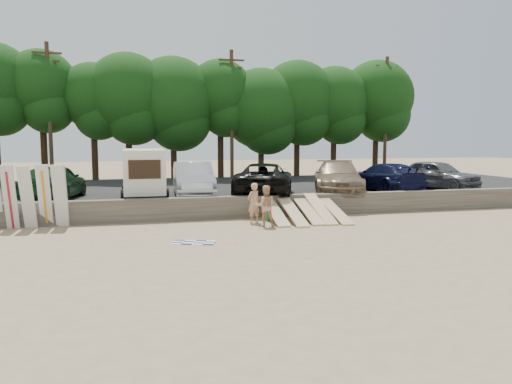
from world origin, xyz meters
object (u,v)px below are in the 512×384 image
(car_4, at_px, (338,177))
(car_5, at_px, (385,177))
(beachgoer_b, at_px, (265,206))
(car_2, at_px, (193,179))
(box_trailer, at_px, (144,171))
(car_3, at_px, (264,179))
(car_1, at_px, (54,182))
(car_6, at_px, (437,174))
(cooler, at_px, (269,217))
(beachgoer_a, at_px, (254,203))

(car_4, relative_size, car_5, 1.11)
(beachgoer_b, bearing_deg, car_2, -56.37)
(box_trailer, relative_size, car_2, 0.73)
(car_3, height_order, car_4, car_4)
(car_2, distance_m, beachgoer_b, 5.77)
(car_1, bearing_deg, car_6, -170.04)
(car_2, distance_m, cooler, 5.02)
(car_1, bearing_deg, car_5, -170.63)
(car_2, bearing_deg, car_5, 3.81)
(beachgoer_a, relative_size, beachgoer_b, 1.01)
(car_5, height_order, car_6, car_6)
(box_trailer, height_order, car_6, box_trailer)
(beachgoer_b, relative_size, cooler, 4.47)
(car_6, bearing_deg, beachgoer_b, -177.39)
(box_trailer, relative_size, car_3, 0.64)
(car_5, xyz_separation_m, beachgoer_a, (-8.62, -4.49, -0.61))
(car_5, xyz_separation_m, beachgoer_b, (-8.36, -5.44, -0.61))
(car_4, height_order, car_5, car_4)
(car_2, relative_size, beachgoer_b, 3.05)
(car_3, bearing_deg, beachgoer_a, 87.86)
(car_5, bearing_deg, car_2, -5.54)
(car_3, xyz_separation_m, car_4, (4.04, 0.00, 0.02))
(car_3, relative_size, car_5, 1.13)
(car_4, distance_m, cooler, 6.08)
(beachgoer_b, xyz_separation_m, cooler, (0.54, 1.35, -0.69))
(car_2, height_order, car_4, car_2)
(car_3, bearing_deg, car_6, -156.94)
(car_1, relative_size, cooler, 13.09)
(box_trailer, bearing_deg, car_1, 169.84)
(car_3, distance_m, car_5, 7.12)
(car_1, distance_m, car_6, 20.54)
(beachgoer_a, bearing_deg, car_2, -93.05)
(car_3, xyz_separation_m, car_6, (10.47, 0.74, 0.00))
(car_1, bearing_deg, car_4, -173.09)
(car_3, distance_m, car_4, 4.04)
(beachgoer_a, bearing_deg, car_1, -57.05)
(car_1, relative_size, beachgoer_b, 2.93)
(car_4, xyz_separation_m, beachgoer_b, (-5.30, -4.87, -0.70))
(car_1, relative_size, car_6, 1.03)
(beachgoer_a, bearing_deg, box_trailer, -69.86)
(car_5, distance_m, beachgoer_b, 9.99)
(car_3, bearing_deg, beachgoer_b, 94.47)
(box_trailer, relative_size, beachgoer_a, 2.19)
(car_3, bearing_deg, car_2, 12.76)
(car_5, bearing_deg, box_trailer, -4.01)
(car_3, height_order, beachgoer_b, car_3)
(car_5, height_order, cooler, car_5)
(car_3, distance_m, car_6, 10.50)
(car_5, height_order, beachgoer_a, car_5)
(car_3, relative_size, cooler, 15.57)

